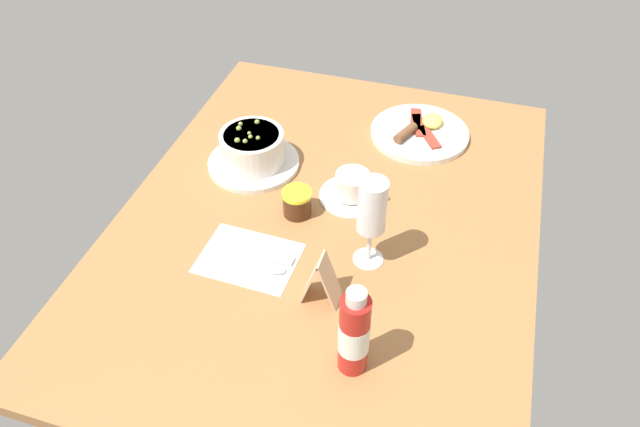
{
  "coord_description": "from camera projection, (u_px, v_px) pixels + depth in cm",
  "views": [
    {
      "loc": [
        85.89,
        24.4,
        85.47
      ],
      "look_at": [
        4.73,
        -0.08,
        5.8
      ],
      "focal_mm": 33.83,
      "sensor_mm": 36.0,
      "label": 1
    }
  ],
  "objects": [
    {
      "name": "cutlery_setting",
      "position": [
        251.0,
        258.0,
        1.15
      ],
      "size": [
        14.53,
        18.99,
        0.9
      ],
      "color": "silver",
      "rests_on": "ground_plane"
    },
    {
      "name": "sauce_bottle_red",
      "position": [
        354.0,
        334.0,
        0.93
      ],
      "size": [
        4.92,
        4.92,
        18.36
      ],
      "color": "#B21E19",
      "rests_on": "ground_plane"
    },
    {
      "name": "breakfast_plate",
      "position": [
        420.0,
        132.0,
        1.44
      ],
      "size": [
        23.39,
        23.39,
        3.7
      ],
      "color": "silver",
      "rests_on": "ground_plane"
    },
    {
      "name": "ground_plane",
      "position": [
        327.0,
        224.0,
        1.25
      ],
      "size": [
        110.0,
        84.0,
        3.0
      ],
      "primitive_type": "cube",
      "color": "#9E6B3D"
    },
    {
      "name": "menu_card",
      "position": [
        321.0,
        279.0,
        1.05
      ],
      "size": [
        4.63,
        6.89,
        10.43
      ],
      "color": "#D8AE87",
      "rests_on": "ground_plane"
    },
    {
      "name": "porridge_bowl",
      "position": [
        253.0,
        150.0,
        1.34
      ],
      "size": [
        20.59,
        20.59,
        9.21
      ],
      "color": "silver",
      "rests_on": "ground_plane"
    },
    {
      "name": "wine_glass",
      "position": [
        372.0,
        210.0,
        1.07
      ],
      "size": [
        5.87,
        5.87,
        19.21
      ],
      "color": "white",
      "rests_on": "ground_plane"
    },
    {
      "name": "jam_jar",
      "position": [
        297.0,
        202.0,
        1.23
      ],
      "size": [
        6.17,
        6.17,
        5.79
      ],
      "color": "#442312",
      "rests_on": "ground_plane"
    },
    {
      "name": "coffee_cup",
      "position": [
        353.0,
        188.0,
        1.27
      ],
      "size": [
        14.04,
        14.04,
        6.07
      ],
      "color": "silver",
      "rests_on": "ground_plane"
    }
  ]
}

